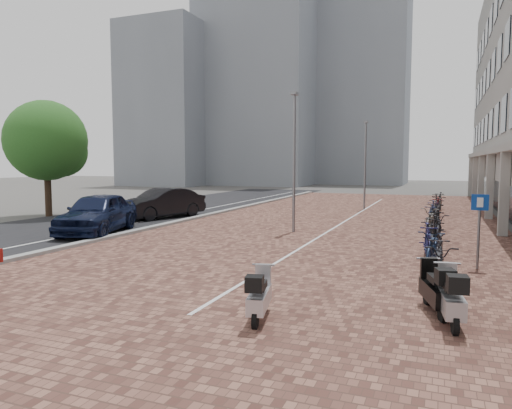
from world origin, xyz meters
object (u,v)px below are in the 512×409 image
at_px(car_dark, 162,203).
at_px(scooter_mid, 435,288).
at_px(scooter_back, 451,296).
at_px(car_navy, 97,213).
at_px(parking_sign, 479,221).
at_px(scooter_front, 259,295).

distance_m(car_dark, scooter_mid, 17.68).
bearing_deg(scooter_back, car_dark, 131.42).
bearing_deg(car_navy, parking_sign, -23.04).
distance_m(car_navy, car_dark, 5.52).
relative_size(scooter_back, parking_sign, 0.75).
bearing_deg(scooter_back, car_navy, 146.43).
relative_size(car_dark, scooter_back, 3.08).
xyz_separation_m(car_navy, car_dark, (-0.46, 5.50, -0.06)).
bearing_deg(parking_sign, scooter_front, -123.38).
xyz_separation_m(scooter_back, parking_sign, (0.74, 4.95, 0.81)).
bearing_deg(scooter_front, car_navy, 130.38).
height_order(car_navy, car_dark, car_navy).
height_order(scooter_mid, scooter_back, scooter_back).
height_order(scooter_front, scooter_mid, scooter_mid).
height_order(car_navy, scooter_back, car_navy).
bearing_deg(scooter_back, scooter_mid, 108.04).
relative_size(car_navy, scooter_front, 3.47).
xyz_separation_m(car_navy, scooter_mid, (12.99, -5.97, -0.33)).
bearing_deg(scooter_back, scooter_front, -170.29).
bearing_deg(parking_sign, car_navy, 174.07).
xyz_separation_m(scooter_front, parking_sign, (4.00, 5.95, 0.85)).
distance_m(car_navy, scooter_back, 14.79).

